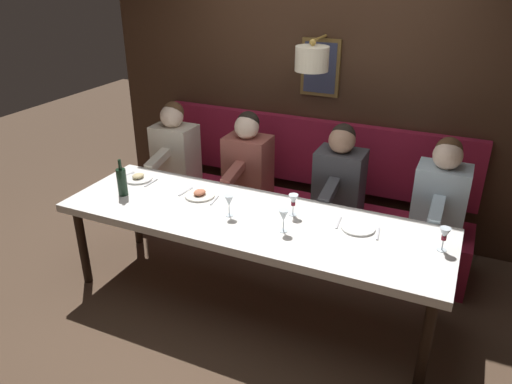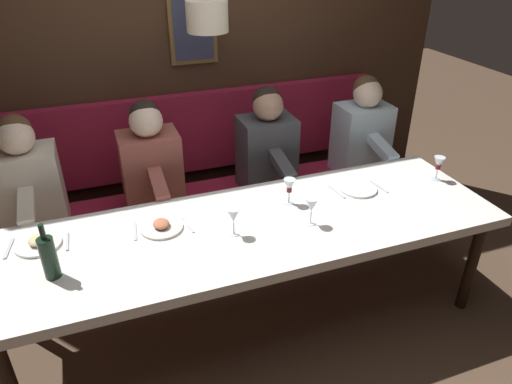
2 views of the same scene
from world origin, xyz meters
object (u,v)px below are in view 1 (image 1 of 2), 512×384
object	(u,v)px
wine_glass_0	(229,201)
dining_table	(250,223)
wine_glass_1	(284,216)
wine_bottle	(122,181)
diner_middle	(248,158)
wine_glass_2	(444,235)
diner_near	(340,173)
wine_glass_3	(293,201)
diner_far	(175,145)
diner_nearest	(442,190)

from	to	relation	value
wine_glass_0	dining_table	bearing A→B (deg)	-70.00
wine_glass_1	wine_bottle	xyz separation A→B (m)	(0.01, 1.37, -0.00)
diner_middle	wine_bottle	xyz separation A→B (m)	(-0.97, 0.63, 0.04)
dining_table	wine_glass_2	bearing A→B (deg)	-85.93
diner_near	wine_glass_3	world-z (taller)	diner_near
wine_glass_3	diner_middle	bearing A→B (deg)	44.46
wine_glass_1	diner_near	bearing A→B (deg)	-6.86
dining_table	diner_far	bearing A→B (deg)	54.19
diner_far	wine_glass_1	xyz separation A→B (m)	(-0.98, -1.52, 0.04)
wine_glass_0	wine_glass_1	distance (m)	0.45
diner_nearest	diner_middle	xyz separation A→B (m)	(0.00, 1.67, 0.00)
diner_middle	wine_bottle	distance (m)	1.16
diner_far	dining_table	bearing A→B (deg)	-125.81
diner_near	diner_nearest	bearing A→B (deg)	-90.00
wine_bottle	wine_glass_3	bearing A→B (deg)	-79.80
wine_glass_1	wine_glass_2	world-z (taller)	same
diner_far	wine_glass_0	size ratio (longest dim) A/B	4.82
diner_far	wine_glass_3	xyz separation A→B (m)	(-0.73, -1.50, 0.04)
wine_glass_1	wine_glass_3	world-z (taller)	same
wine_glass_1	diner_nearest	bearing A→B (deg)	-43.50
wine_bottle	diner_far	bearing A→B (deg)	8.62
diner_nearest	diner_middle	distance (m)	1.67
wine_glass_0	wine_glass_1	bearing A→B (deg)	-96.23
diner_near	wine_glass_0	xyz separation A→B (m)	(-0.93, 0.56, 0.04)
wine_glass_2	wine_glass_3	bearing A→B (deg)	86.84
diner_nearest	diner_near	xyz separation A→B (m)	(0.00, 0.81, 0.00)
wine_bottle	diner_nearest	bearing A→B (deg)	-67.14
dining_table	wine_glass_3	xyz separation A→B (m)	(0.15, -0.28, 0.17)
wine_glass_0	wine_glass_3	bearing A→B (deg)	-64.01
dining_table	wine_bottle	xyz separation A→B (m)	(-0.09, 1.07, 0.18)
wine_glass_0	wine_glass_2	bearing A→B (deg)	-84.29
diner_nearest	wine_glass_1	xyz separation A→B (m)	(-0.98, 0.93, 0.04)
diner_near	wine_glass_3	bearing A→B (deg)	168.96
wine_glass_2	wine_glass_3	xyz separation A→B (m)	(0.06, 1.05, 0.00)
dining_table	wine_glass_0	xyz separation A→B (m)	(-0.05, 0.14, 0.18)
diner_near	wine_glass_1	world-z (taller)	diner_near
dining_table	diner_near	bearing A→B (deg)	-25.34
diner_near	wine_glass_2	world-z (taller)	diner_near
wine_glass_3	wine_bottle	world-z (taller)	wine_bottle
diner_middle	diner_far	xyz separation A→B (m)	(0.00, 0.78, 0.00)
wine_glass_2	wine_bottle	size ratio (longest dim) A/B	0.55
wine_glass_3	diner_near	bearing A→B (deg)	-11.04
diner_middle	diner_far	size ratio (longest dim) A/B	1.00
diner_near	wine_glass_3	distance (m)	0.74
diner_nearest	diner_far	size ratio (longest dim) A/B	1.00
wine_glass_2	wine_glass_3	distance (m)	1.05
wine_glass_2	dining_table	bearing A→B (deg)	94.07
diner_far	wine_glass_2	bearing A→B (deg)	-107.21
diner_nearest	wine_bottle	world-z (taller)	diner_nearest
wine_glass_2	diner_nearest	bearing A→B (deg)	6.52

